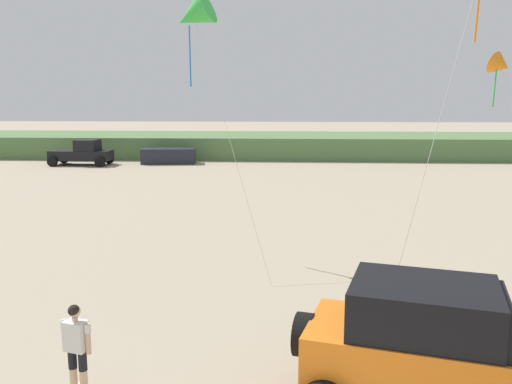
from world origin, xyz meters
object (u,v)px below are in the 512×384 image
distant_pickup (83,153)px  jeep (440,348)px  person_watching (77,344)px  distant_sedan (169,156)px  kite_yellow_diamond (501,66)px  kite_green_box (194,15)px

distant_pickup → jeep: bearing=-60.6°
jeep → person_watching: (-6.18, 0.36, -0.26)m
distant_sedan → kite_yellow_diamond: 29.04m
distant_pickup → distant_sedan: (6.42, 1.33, -0.34)m
jeep → kite_yellow_diamond: size_ratio=0.75×
jeep → person_watching: 6.19m
person_watching → kite_yellow_diamond: bearing=43.1°
distant_pickup → kite_green_box: bearing=-60.4°
jeep → distant_sedan: (-11.80, 33.74, -0.60)m
person_watching → distant_pickup: bearing=110.6°
person_watching → distant_sedan: size_ratio=0.40×
kite_yellow_diamond → distant_sedan: bearing=125.2°
jeep → kite_green_box: size_ratio=0.58×
jeep → kite_green_box: (-5.63, 10.20, 6.70)m
jeep → person_watching: jeep is taller
distant_pickup → kite_yellow_diamond: 32.11m
person_watching → distant_sedan: 33.86m
distant_pickup → kite_yellow_diamond: (22.83, -21.95, 5.31)m
kite_yellow_diamond → person_watching: bearing=-136.9°
kite_green_box → kite_yellow_diamond: kite_green_box is taller
distant_sedan → kite_green_box: size_ratio=0.49×
distant_pickup → distant_sedan: distant_pickup is taller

